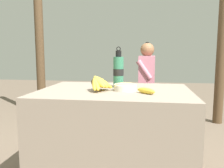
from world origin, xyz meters
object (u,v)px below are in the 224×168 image
Objects in this scene: support_post_near at (39,32)px; support_post_far at (223,29)px; serving_bowl at (125,87)px; banana_bunch_green at (93,88)px; banana_bunch_ripe at (99,83)px; loose_banana_front at (146,91)px; wooden_bench at (123,99)px; seated_vendor at (143,79)px; water_bottle at (118,71)px.

support_post_near is 1.00× the size of support_post_far.
serving_bowl is 1.39m from banana_bunch_green.
banana_bunch_ripe is at bearing -168.00° from serving_bowl.
loose_banana_front is 0.10× the size of wooden_bench.
seated_vendor is 0.68m from banana_bunch_green.
support_post_far is at bearing 59.73° from loose_banana_front.
banana_bunch_ripe is 0.76× the size of water_bottle.
seated_vendor is (0.12, 1.22, -0.07)m from serving_bowl.
serving_bowl is 0.22m from water_bottle.
seated_vendor reaches higher than water_bottle.
banana_bunch_ripe is 1.06× the size of banana_bunch_green.
support_post_near is (-1.32, 0.36, 0.92)m from wooden_bench.
support_post_near reaches higher than banana_bunch_green.
support_post_far is (1.38, 1.65, 0.54)m from banana_bunch_ripe.
banana_bunch_green is (-0.48, 1.08, -0.32)m from water_bottle.
banana_bunch_ripe is at bearing 77.33° from seated_vendor.
loose_banana_front reaches higher than wooden_bench.
water_bottle reaches higher than wooden_bench.
water_bottle is at bearing -45.92° from support_post_near.
water_bottle is 0.39m from loose_banana_front.
banana_bunch_ripe is at bearing -120.65° from water_bottle.
serving_bowl is (0.20, 0.04, -0.03)m from banana_bunch_ripe.
loose_banana_front is (0.37, -0.08, -0.04)m from banana_bunch_ripe.
loose_banana_front is at bearing 93.57° from seated_vendor.
wooden_bench is (-0.07, 1.08, -0.46)m from water_bottle.
banana_bunch_green is at bearing -1.19° from seated_vendor.
banana_bunch_ripe is 0.21m from serving_bowl.
banana_bunch_ripe is 2.15m from support_post_near.
seated_vendor is (-0.05, 1.34, -0.06)m from loose_banana_front.
banana_bunch_green is (-0.35, 1.30, -0.25)m from banana_bunch_ripe.
banana_bunch_green is 1.26m from support_post_near.
support_post_far is (1.01, 1.73, 0.58)m from loose_banana_front.
loose_banana_front is 0.06× the size of support_post_far.
support_post_near is at bearing 127.44° from banana_bunch_ripe.
water_bottle is at bearing 113.85° from serving_bowl.
wooden_bench is (-0.31, 1.37, -0.34)m from loose_banana_front.
wooden_bench is 6.21× the size of banana_bunch_green.
support_post_near is (-1.39, 1.44, 0.47)m from water_bottle.
serving_bowl reaches higher than banana_bunch_green.
support_post_near is 2.64m from support_post_far.
seated_vendor is at bearing 79.62° from water_bottle.
banana_bunch_green is at bearing 113.82° from serving_bowl.
support_post_far is (2.64, 0.00, 0.00)m from support_post_near.
water_bottle is 1.23m from banana_bunch_green.
banana_bunch_green is at bearing -168.40° from support_post_far.
loose_banana_front is at bearing -11.57° from banana_bunch_ripe.
serving_bowl is at bearing -66.18° from banana_bunch_green.
support_post_near is (-1.58, 0.39, 0.65)m from seated_vendor.
wooden_bench is 1.39× the size of seated_vendor.
serving_bowl is at bearing -47.63° from support_post_near.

